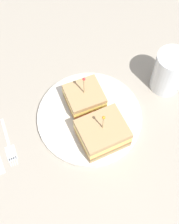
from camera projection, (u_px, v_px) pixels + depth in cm
name	position (u px, v px, depth cm)	size (l,w,h in cm)	color
ground_plane	(90.00, 120.00, 80.90)	(96.05, 96.05, 2.00)	#9E9384
plate	(90.00, 117.00, 79.50)	(25.18, 25.18, 1.18)	silver
sandwich_half_front	(83.00, 98.00, 78.46)	(8.88, 8.46, 10.77)	tan
sandwich_half_back	(102.00, 133.00, 73.71)	(11.25, 9.90, 10.74)	tan
drink_glass	(168.00, 73.00, 79.99)	(7.59, 7.59, 11.46)	gold
fork	(9.00, 147.00, 76.30)	(2.32, 12.54, 0.35)	silver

